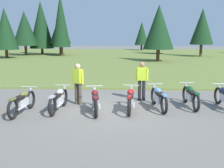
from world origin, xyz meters
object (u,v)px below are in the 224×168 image
motorcycle_british_green (191,96)px  motorcycle_maroon (95,100)px  motorcycle_silver (59,99)px  rider_checking_bike (142,79)px  motorcycle_red (130,99)px  motorcycle_sky_blue (159,98)px  motorcycle_olive (22,101)px  rider_near_row_end (78,81)px

motorcycle_british_green → motorcycle_maroon: bearing=-165.5°
motorcycle_silver → rider_checking_bike: (3.17, 1.80, 0.51)m
motorcycle_red → motorcycle_sky_blue: bearing=17.3°
motorcycle_maroon → motorcycle_british_green: 3.77m
motorcycle_olive → motorcycle_sky_blue: size_ratio=1.01×
motorcycle_silver → rider_checking_bike: bearing=29.7°
motorcycle_olive → motorcycle_sky_blue: 5.02m
rider_near_row_end → rider_checking_bike: (2.61, 0.85, 0.00)m
motorcycle_maroon → rider_checking_bike: rider_checking_bike is taller
motorcycle_british_green → rider_checking_bike: 2.16m
motorcycle_silver → motorcycle_british_green: size_ratio=1.00×
motorcycle_sky_blue → rider_near_row_end: size_ratio=1.25×
motorcycle_sky_blue → motorcycle_british_green: (1.28, 0.37, 0.00)m
motorcycle_maroon → rider_near_row_end: (-0.81, 1.08, 0.51)m
rider_near_row_end → motorcycle_sky_blue: bearing=-9.1°
motorcycle_silver → motorcycle_maroon: bearing=-5.2°
motorcycle_red → rider_checking_bike: (0.51, 1.69, 0.51)m
motorcycle_red → rider_near_row_end: rider_near_row_end is taller
motorcycle_silver → motorcycle_red: same height
motorcycle_olive → rider_near_row_end: bearing=37.8°
motorcycle_sky_blue → motorcycle_british_green: size_ratio=0.99×
motorcycle_olive → motorcycle_red: 3.91m
motorcycle_olive → motorcycle_maroon: same height
motorcycle_silver → motorcycle_maroon: same height
motorcycle_olive → motorcycle_silver: same height
motorcycle_british_green → rider_checking_bike: size_ratio=1.26×
motorcycle_olive → motorcycle_silver: (1.21, 0.42, 0.00)m
motorcycle_maroon → motorcycle_red: same height
motorcycle_maroon → motorcycle_silver: bearing=174.8°
motorcycle_maroon → motorcycle_british_green: same height
motorcycle_british_green → rider_near_row_end: (-4.46, 0.13, 0.51)m
motorcycle_sky_blue → rider_near_row_end: (-3.18, 0.51, 0.51)m
motorcycle_olive → motorcycle_red: (3.87, 0.53, 0.00)m
motorcycle_olive → motorcycle_silver: size_ratio=1.00×
motorcycle_red → motorcycle_silver: bearing=-177.6°
motorcycle_olive → rider_checking_bike: (4.38, 2.22, 0.51)m
motorcycle_maroon → motorcycle_british_green: (3.65, 0.94, 0.00)m
motorcycle_maroon → motorcycle_sky_blue: same height
motorcycle_maroon → motorcycle_red: 1.31m
motorcycle_silver → motorcycle_maroon: 1.38m
rider_near_row_end → rider_checking_bike: size_ratio=1.00×
motorcycle_olive → motorcycle_red: bearing=7.8°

